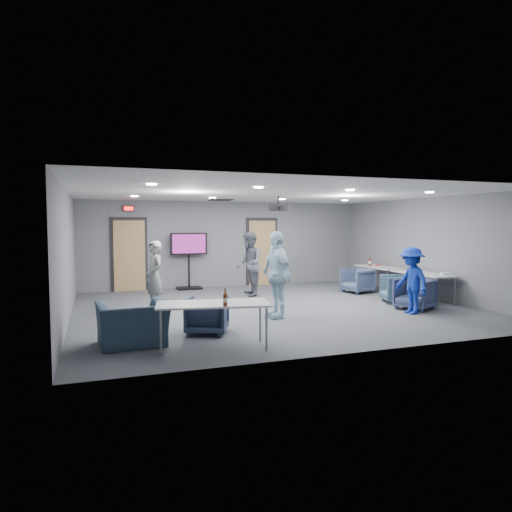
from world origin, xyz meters
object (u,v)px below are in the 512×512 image
object	(u,v)px
person_b	(249,264)
tv_stand	(189,257)
person_d	(411,280)
chair_right_c	(415,294)
projector	(278,208)
table_front_left	(213,306)
chair_right_a	(357,281)
chair_front_a	(207,315)
chair_front_b	(133,324)
chair_right_b	(398,289)
bottle_front	(225,300)
table_right_a	(380,268)
table_right_b	(423,275)
person_c	(276,275)
bottle_right	(370,262)
person_a	(154,277)

from	to	relation	value
person_b	tv_stand	distance (m)	2.30
person_d	chair_right_c	size ratio (longest dim) A/B	1.87
tv_stand	projector	distance (m)	3.79
table_front_left	projector	bearing A→B (deg)	64.64
chair_right_a	chair_front_a	size ratio (longest dim) A/B	1.03
person_b	chair_front_b	distance (m)	5.51
chair_right_b	bottle_front	size ratio (longest dim) A/B	2.85
chair_right_a	chair_front_b	size ratio (longest dim) A/B	0.70
person_b	chair_front_b	bearing A→B (deg)	-28.57
chair_right_c	bottle_front	size ratio (longest dim) A/B	2.90
chair_right_a	table_right_a	bearing A→B (deg)	83.31
chair_right_a	table_front_left	bearing A→B (deg)	-62.54
chair_front_a	table_front_left	bearing A→B (deg)	105.06
person_d	chair_front_a	xyz separation A→B (m)	(-4.70, -0.28, -0.40)
person_d	table_front_left	bearing A→B (deg)	-74.85
table_right_b	table_front_left	distance (m)	6.71
chair_right_b	tv_stand	bearing A→B (deg)	-113.03
person_c	chair_front_a	size ratio (longest dim) A/B	2.48
person_c	person_d	xyz separation A→B (m)	(2.99, -0.61, -0.18)
chair_right_b	bottle_right	world-z (taller)	bottle_right
person_b	bottle_front	bearing A→B (deg)	-11.93
table_right_a	chair_right_a	bearing A→B (deg)	94.83
table_right_b	bottle_front	world-z (taller)	bottle_front
table_front_left	bottle_right	bearing A→B (deg)	48.46
chair_front_a	table_front_left	world-z (taller)	table_front_left
tv_stand	chair_right_c	bearing A→B (deg)	-49.55
person_b	chair_front_a	distance (m)	4.43
bottle_right	tv_stand	size ratio (longest dim) A/B	0.17
chair_right_a	projector	world-z (taller)	projector
chair_right_b	chair_front_b	xyz separation A→B (m)	(-6.67, -1.97, 0.00)
person_b	person_a	bearing A→B (deg)	-49.63
person_b	tv_stand	xyz separation A→B (m)	(-1.31, 1.89, 0.09)
person_c	chair_front_a	bearing A→B (deg)	-68.81
table_front_left	projector	world-z (taller)	projector
person_b	person_d	distance (m)	4.42
tv_stand	table_right_b	bearing A→B (deg)	-38.64
chair_front_a	bottle_right	distance (m)	7.09
person_a	bottle_front	size ratio (longest dim) A/B	5.92
chair_front_a	person_b	bearing A→B (deg)	-95.70
person_b	chair_right_c	world-z (taller)	person_b
person_d	projector	size ratio (longest dim) A/B	3.56
chair_right_a	tv_stand	size ratio (longest dim) A/B	0.44
chair_front_b	table_right_b	distance (m)	7.67
tv_stand	person_d	bearing A→B (deg)	-54.51
person_d	table_right_b	world-z (taller)	person_d
chair_right_b	chair_front_b	world-z (taller)	same
table_right_b	tv_stand	xyz separation A→B (m)	(-5.26, 4.20, 0.29)
person_d	tv_stand	size ratio (longest dim) A/B	0.86
chair_right_b	person_a	bearing A→B (deg)	-76.91
person_a	chair_right_b	size ratio (longest dim) A/B	2.08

